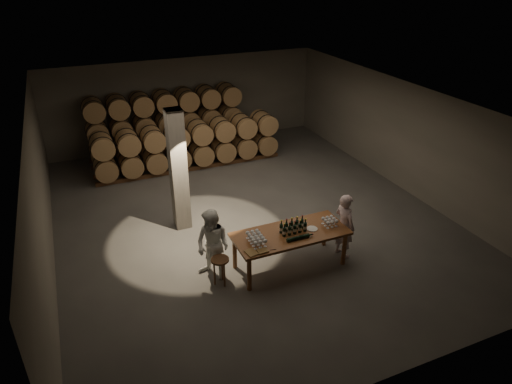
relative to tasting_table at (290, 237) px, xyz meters
name	(u,v)px	position (x,y,z in m)	size (l,w,h in m)	color
room	(178,171)	(-1.80, 2.70, 0.80)	(12.00, 12.00, 12.00)	#514E4C
tasting_table	(290,237)	(0.00, 0.00, 0.00)	(2.60, 1.10, 0.90)	brown
barrel_stack_back	(166,122)	(-0.96, 7.70, 0.40)	(5.48, 0.95, 2.31)	brown
barrel_stack_front	(189,144)	(-0.57, 6.30, 0.03)	(6.26, 0.95, 1.57)	brown
bottle_cluster	(293,227)	(0.06, 0.01, 0.22)	(0.60, 0.23, 0.33)	black
lying_bottles	(298,238)	(0.03, -0.31, 0.15)	(0.64, 0.09, 0.09)	black
glass_cluster_left	(256,237)	(-0.86, -0.05, 0.24)	(0.31, 0.53, 0.19)	silver
glass_cluster_right	(330,220)	(0.97, -0.06, 0.23)	(0.31, 0.31, 0.18)	silver
plate	(312,229)	(0.52, -0.05, 0.11)	(0.25, 0.25, 0.01)	white
notebook_near	(263,251)	(-0.87, -0.42, 0.12)	(0.22, 0.18, 0.03)	brown
notebook_corner	(251,253)	(-1.11, -0.38, 0.12)	(0.21, 0.27, 0.02)	brown
pen	(273,250)	(-0.64, -0.45, 0.11)	(0.01, 0.01, 0.13)	black
stool	(220,263)	(-1.67, 0.01, -0.26)	(0.39, 0.39, 0.65)	brown
person_man	(344,226)	(1.36, -0.10, 0.02)	(0.59, 0.39, 1.62)	silver
person_woman	(213,245)	(-1.73, 0.30, 0.04)	(0.81, 0.63, 1.67)	white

